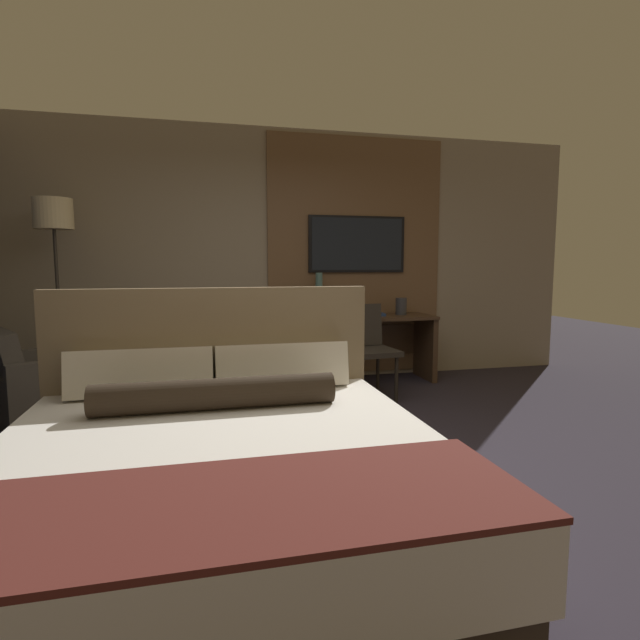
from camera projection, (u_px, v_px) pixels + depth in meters
The scene contains 11 objects.
ground_plane at pixel (338, 468), 3.23m from camera, with size 16.00×16.00×0.00m, color #28232D.
wall_back_tv_panel at pixel (286, 257), 5.61m from camera, with size 7.20×0.09×2.80m.
bed at pixel (221, 474), 2.39m from camera, with size 2.04×2.10×1.17m.
desk at pixel (363, 337), 5.59m from camera, with size 1.55×0.57×0.75m.
tv at pixel (357, 244), 5.71m from camera, with size 1.14×0.04×0.64m.
desk_chair at pixel (363, 342), 4.91m from camera, with size 0.58×0.58×0.92m.
armchair_by_window at pixel (44, 389), 4.20m from camera, with size 1.01×1.02×0.79m.
floor_lamp at pixel (54, 231), 4.58m from camera, with size 0.34×0.34×1.92m.
vase_tall at pixel (319, 294), 5.53m from camera, with size 0.08×0.08×0.48m.
vase_short at pixel (401, 306), 5.66m from camera, with size 0.13×0.13×0.19m.
book at pixel (375, 315), 5.53m from camera, with size 0.24×0.17×0.03m.
Camera 1 is at (-0.85, -2.99, 1.31)m, focal length 28.00 mm.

